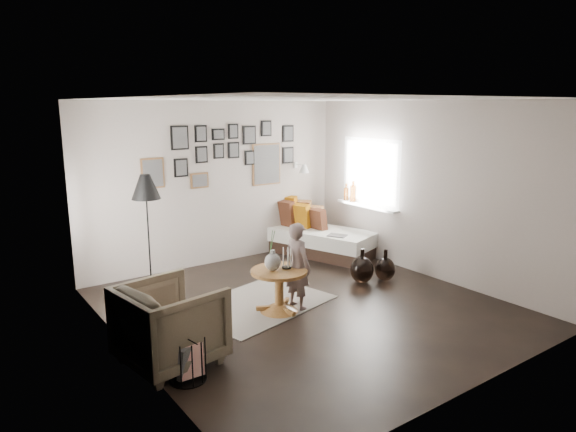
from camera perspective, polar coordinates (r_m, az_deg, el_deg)
ground at (r=6.67m, az=2.19°, el=-10.08°), size 4.80×4.80×0.00m
wall_back at (r=8.29m, az=-7.97°, el=3.57°), size 4.50×0.00×4.50m
wall_front at (r=4.69m, az=20.62°, el=-3.80°), size 4.50×0.00×4.50m
wall_left at (r=5.25m, az=-17.51°, el=-1.90°), size 0.00×4.80×4.80m
wall_right at (r=7.85m, az=15.37°, el=2.78°), size 0.00×4.80×4.80m
ceiling at (r=6.17m, az=2.39°, el=12.86°), size 4.80×4.80×0.00m
door_left at (r=6.44m, az=-20.62°, el=-1.87°), size 0.00×2.14×2.14m
window_right at (r=8.76m, az=8.13°, el=1.59°), size 0.15×1.32×1.30m
gallery_wall at (r=8.36m, az=-6.25°, el=6.75°), size 2.74×0.03×1.08m
wall_sconce at (r=8.87m, az=1.74°, el=5.31°), size 0.18×0.36×0.16m
rug at (r=6.76m, az=-3.35°, el=-9.71°), size 2.04×1.63×0.01m
pedestal_table at (r=6.43m, az=-0.99°, el=-8.49°), size 0.70×0.70×0.55m
vase at (r=6.26m, az=-1.71°, el=-4.74°), size 0.20×0.20×0.50m
candles at (r=6.36m, az=-0.18°, el=-4.73°), size 0.12×0.12×0.26m
daybed at (r=8.94m, az=3.02°, el=-2.17°), size 1.43×2.11×0.96m
magazine_on_daybed at (r=8.39m, az=5.49°, el=-2.18°), size 0.33×0.36×0.02m
armchair at (r=5.31m, az=-12.95°, el=-11.62°), size 1.03×1.01×0.83m
armchair_cushion at (r=5.33m, az=-12.89°, el=-10.71°), size 0.42×0.43×0.17m
floor_lamp at (r=7.05m, az=-15.51°, el=2.66°), size 0.38×0.38×1.64m
magazine_basket at (r=5.06m, az=-11.10°, el=-15.37°), size 0.39×0.39×0.42m
demijohn_large at (r=7.53m, az=8.22°, el=-5.93°), size 0.34×0.34×0.51m
demijohn_small at (r=7.70m, az=10.73°, el=-5.80°), size 0.30×0.30×0.47m
child at (r=6.46m, az=1.07°, el=-5.56°), size 0.31×0.43×1.11m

